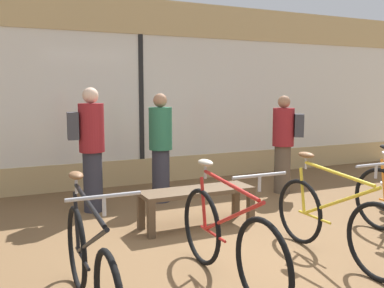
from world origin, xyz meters
name	(u,v)px	position (x,y,z in m)	size (l,w,h in m)	color
ground_plane	(256,253)	(0.00, 0.00, 0.00)	(24.00, 24.00, 0.00)	brown
shop_back_wall	(141,91)	(0.00, 3.62, 1.64)	(12.00, 0.08, 3.20)	tan
bicycle_far_left	(90,266)	(-1.79, -0.53, 0.39)	(0.46, 1.77, 1.03)	black
bicycle_left	(227,239)	(-0.62, -0.48, 0.40)	(0.46, 1.74, 1.05)	black
bicycle_right	(333,220)	(0.59, -0.44, 0.39)	(0.46, 1.74, 1.03)	black
display_bench	(197,196)	(-0.16, 1.06, 0.38)	(1.40, 0.44, 0.46)	brown
customer_near_rack	(161,146)	(-0.14, 2.33, 0.84)	(0.45, 0.45, 1.61)	#2D2D38
customer_by_window	(284,141)	(1.86, 2.00, 0.84)	(0.56, 0.51, 1.57)	brown
customer_mid_floor	(90,145)	(-1.18, 2.24, 0.91)	(0.51, 0.38, 1.69)	#2D2D38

